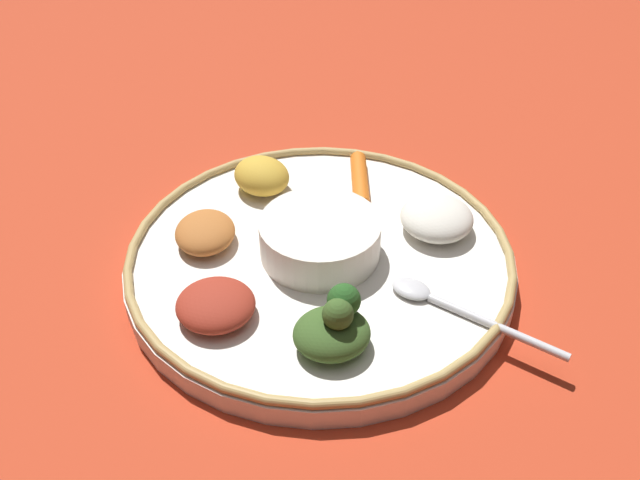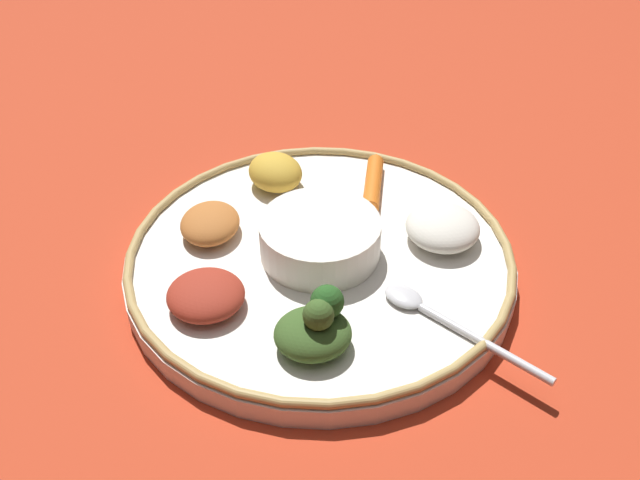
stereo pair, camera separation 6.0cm
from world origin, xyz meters
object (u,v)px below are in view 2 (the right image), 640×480
at_px(center_bowl, 320,236).
at_px(spoon, 437,316).
at_px(greens_pile, 316,327).
at_px(carrot_near_spoon, 373,180).

relative_size(center_bowl, spoon, 0.81).
height_order(center_bowl, greens_pile, greens_pile).
distance_m(center_bowl, carrot_near_spoon, 0.12).
distance_m(center_bowl, greens_pile, 0.11).
bearing_deg(center_bowl, greens_pile, 164.75).
xyz_separation_m(spoon, greens_pile, (-0.00, 0.10, 0.02)).
bearing_deg(carrot_near_spoon, greens_pile, 151.50).
xyz_separation_m(greens_pile, carrot_near_spoon, (0.19, -0.11, -0.01)).
height_order(spoon, carrot_near_spoon, carrot_near_spoon).
height_order(greens_pile, carrot_near_spoon, greens_pile).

